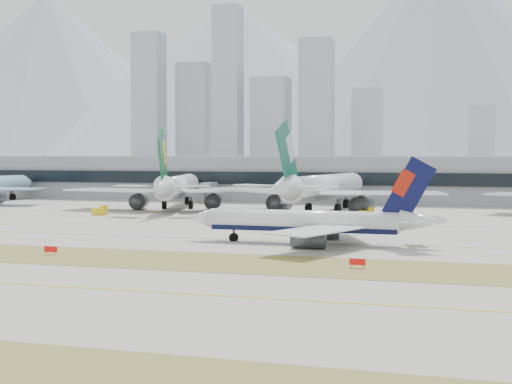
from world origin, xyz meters
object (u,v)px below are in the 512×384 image
(widebody_eva, at_px, (177,188))
(widebody_cathay, at_px, (322,189))
(taxiing_airliner, at_px, (312,222))
(terminal, at_px, (314,178))

(widebody_eva, distance_m, widebody_cathay, 42.44)
(widebody_eva, xyz_separation_m, widebody_cathay, (42.34, -2.90, 0.45))
(widebody_eva, bearing_deg, taxiing_airliner, -154.91)
(taxiing_airliner, distance_m, widebody_cathay, 65.42)
(widebody_cathay, bearing_deg, taxiing_airliner, -161.31)
(taxiing_airliner, height_order, widebody_cathay, widebody_cathay)
(taxiing_airliner, bearing_deg, widebody_cathay, -80.36)
(taxiing_airliner, xyz_separation_m, widebody_eva, (-52.92, 67.40, 2.24))
(terminal, bearing_deg, widebody_eva, -117.65)
(widebody_cathay, relative_size, terminal, 0.24)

